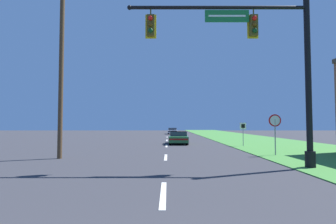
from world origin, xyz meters
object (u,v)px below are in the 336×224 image
object	(u,v)px
signal_mast	(266,59)
far_car	(173,131)
car_ahead	(180,138)
stop_sign	(276,125)
utility_pole_near	(63,59)
route_sign_post	(244,129)

from	to	relation	value
signal_mast	far_car	xyz separation A→B (m)	(-3.49, 40.22, -4.25)
car_ahead	stop_sign	distance (m)	11.37
stop_sign	utility_pole_near	bearing A→B (deg)	-174.12
far_car	route_sign_post	xyz separation A→B (m)	(5.73, -28.85, 0.92)
car_ahead	signal_mast	bearing A→B (deg)	-77.11
signal_mast	route_sign_post	bearing A→B (deg)	78.88
signal_mast	stop_sign	xyz separation A→B (m)	(2.25, 4.55, -2.99)
signal_mast	utility_pole_near	bearing A→B (deg)	162.81
signal_mast	car_ahead	xyz separation A→B (m)	(-3.29, 14.39, -4.25)
far_car	utility_pole_near	world-z (taller)	utility_pole_near
car_ahead	far_car	bearing A→B (deg)	90.43
car_ahead	far_car	distance (m)	25.84
signal_mast	far_car	world-z (taller)	signal_mast
car_ahead	utility_pole_near	world-z (taller)	utility_pole_near
stop_sign	utility_pole_near	distance (m)	13.33
far_car	stop_sign	world-z (taller)	stop_sign
car_ahead	stop_sign	bearing A→B (deg)	-60.62
signal_mast	car_ahead	size ratio (longest dim) A/B	1.84
stop_sign	car_ahead	bearing A→B (deg)	119.38
route_sign_post	utility_pole_near	size ratio (longest dim) A/B	0.19
signal_mast	route_sign_post	world-z (taller)	signal_mast
car_ahead	route_sign_post	xyz separation A→B (m)	(5.53, -3.01, 0.92)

